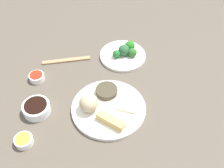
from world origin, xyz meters
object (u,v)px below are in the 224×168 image
broccoli_plate (123,56)px  sauce_ramekin_sweet_and_sour (37,77)px  sauce_ramekin_hot_mustard (24,141)px  chopsticks_pair (66,60)px  soy_sauce_bowl (37,108)px  main_plate (109,108)px

broccoli_plate → sauce_ramekin_sweet_and_sour: 0.40m
sauce_ramekin_hot_mustard → chopsticks_pair: bearing=-21.2°
soy_sauce_bowl → main_plate: bearing=-96.2°
chopsticks_pair → soy_sauce_bowl: bearing=156.6°
soy_sauce_bowl → sauce_ramekin_sweet_and_sour: (0.18, 0.01, -0.01)m
sauce_ramekin_sweet_and_sour → chopsticks_pair: (0.10, -0.13, -0.01)m
main_plate → sauce_ramekin_hot_mustard: bearing=108.3°
broccoli_plate → sauce_ramekin_sweet_and_sour: sauce_ramekin_sweet_and_sour is taller
sauce_ramekin_sweet_and_sour → chopsticks_pair: 0.16m
main_plate → soy_sauce_bowl: soy_sauce_bowl is taller
broccoli_plate → sauce_ramekin_sweet_and_sour: (-0.09, 0.39, 0.01)m
sauce_ramekin_hot_mustard → broccoli_plate: bearing=-46.3°
broccoli_plate → sauce_ramekin_sweet_and_sour: bearing=103.3°
sauce_ramekin_hot_mustard → chopsticks_pair: (0.41, -0.16, -0.01)m
main_plate → chopsticks_pair: (0.31, 0.16, -0.00)m
soy_sauce_bowl → sauce_ramekin_sweet_and_sour: size_ratio=1.62×
main_plate → broccoli_plate: (0.30, -0.11, -0.00)m
main_plate → sauce_ramekin_hot_mustard: size_ratio=4.43×
broccoli_plate → sauce_ramekin_sweet_and_sour: size_ratio=3.26×
main_plate → sauce_ramekin_sweet_and_sour: bearing=54.1°
broccoli_plate → sauce_ramekin_hot_mustard: (-0.40, 0.42, 0.01)m
main_plate → chopsticks_pair: main_plate is taller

